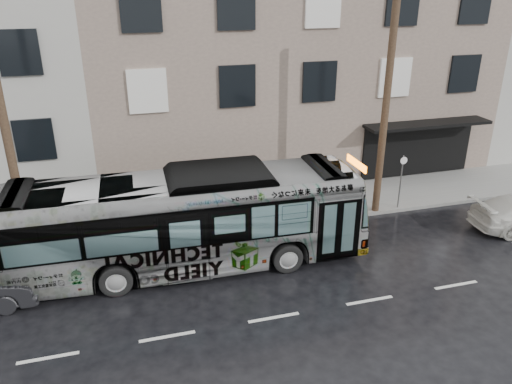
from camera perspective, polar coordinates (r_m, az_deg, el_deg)
ground at (r=17.51m, az=-0.48°, el=-9.41°), size 120.00×120.00×0.00m
sidewalk at (r=21.66m, az=-3.93°, el=-2.51°), size 90.00×3.60×0.15m
building_taupe at (r=28.65m, az=2.49°, el=15.21°), size 20.00×12.00×11.00m
utility_pole_front at (r=20.95m, az=14.59°, el=9.21°), size 0.30×0.30×9.00m
utility_pole_rear at (r=18.54m, az=-26.60°, el=5.75°), size 0.30×0.30×9.00m
sign_post at (r=22.47m, az=16.19°, el=1.11°), size 0.06×0.06×2.40m
bus at (r=17.38m, az=-8.11°, el=-3.28°), size 12.68×3.31×3.51m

